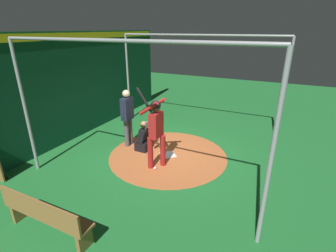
{
  "coord_description": "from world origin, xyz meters",
  "views": [
    {
      "loc": [
        2.93,
        -6.03,
        3.58
      ],
      "look_at": [
        0.0,
        0.0,
        0.95
      ],
      "focal_mm": 26.62,
      "sensor_mm": 36.0,
      "label": 1
    }
  ],
  "objects": [
    {
      "name": "baseball_0",
      "position": [
        -0.78,
        0.23,
        0.04
      ],
      "size": [
        0.07,
        0.07,
        0.07
      ],
      "primitive_type": "sphere",
      "color": "white",
      "rests_on": "dirt_circle"
    },
    {
      "name": "batter",
      "position": [
        -0.01,
        -0.72,
        1.17
      ],
      "size": [
        0.68,
        0.49,
        2.22
      ],
      "color": "maroon",
      "rests_on": "ground"
    },
    {
      "name": "back_wall",
      "position": [
        -3.58,
        0.0,
        1.77
      ],
      "size": [
        0.23,
        10.3,
        3.51
      ],
      "color": "#0C3D26",
      "rests_on": "ground"
    },
    {
      "name": "bench",
      "position": [
        -0.64,
        -3.77,
        0.45
      ],
      "size": [
        1.93,
        0.36,
        0.85
      ],
      "color": "olive",
      "rests_on": "ground"
    },
    {
      "name": "home_plate",
      "position": [
        0.0,
        0.0,
        0.01
      ],
      "size": [
        0.59,
        0.59,
        0.01
      ],
      "primitive_type": "cube",
      "rotation": [
        0.0,
        0.0,
        0.79
      ],
      "color": "white",
      "rests_on": "dirt_circle"
    },
    {
      "name": "umpire",
      "position": [
        -1.47,
        0.09,
        1.05
      ],
      "size": [
        0.23,
        0.49,
        1.84
      ],
      "color": "#4C4C51",
      "rests_on": "ground"
    },
    {
      "name": "baseball_1",
      "position": [
        0.04,
        -0.9,
        0.04
      ],
      "size": [
        0.07,
        0.07,
        0.07
      ],
      "primitive_type": "sphere",
      "color": "white",
      "rests_on": "dirt_circle"
    },
    {
      "name": "cage_frame",
      "position": [
        0.0,
        0.0,
        2.36
      ],
      "size": [
        5.85,
        4.57,
        3.42
      ],
      "color": "gray",
      "rests_on": "ground"
    },
    {
      "name": "ground_plane",
      "position": [
        0.0,
        0.0,
        0.0
      ],
      "size": [
        26.3,
        26.3,
        0.0
      ],
      "primitive_type": "plane",
      "color": "#1E6B2D"
    },
    {
      "name": "catcher",
      "position": [
        -0.82,
        -0.01,
        0.38
      ],
      "size": [
        0.58,
        0.4,
        0.97
      ],
      "color": "black",
      "rests_on": "ground"
    },
    {
      "name": "dirt_circle",
      "position": [
        0.0,
        0.0,
        0.0
      ],
      "size": [
        3.54,
        3.54,
        0.01
      ],
      "primitive_type": "cylinder",
      "color": "#B76033",
      "rests_on": "ground"
    }
  ]
}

